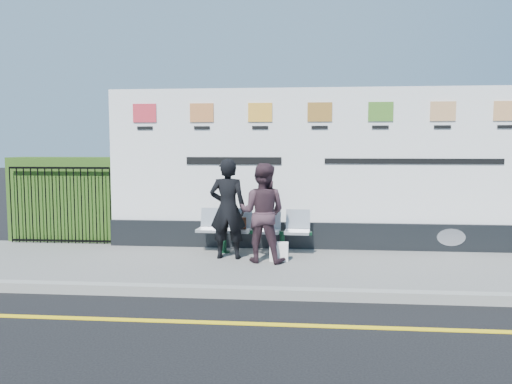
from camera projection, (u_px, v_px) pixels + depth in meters
ground at (285, 325)px, 5.70m from camera, size 80.00×80.00×0.00m
pavement at (290, 267)px, 8.17m from camera, size 14.00×3.00×0.12m
kerb at (288, 294)px, 6.69m from camera, size 14.00×0.18×0.14m
yellow_line at (285, 325)px, 5.70m from camera, size 14.00×0.10×0.01m
billboard at (319, 180)px, 9.34m from camera, size 8.00×0.30×3.00m
hedge at (70, 198)px, 10.29m from camera, size 2.35×0.70×1.70m
railing at (60, 205)px, 9.85m from camera, size 2.05×0.06×1.54m
bench at (253, 241)px, 8.97m from camera, size 2.05×0.64×0.43m
woman_left at (228, 209)px, 8.51m from camera, size 0.64×0.43×1.72m
woman_right at (262, 213)px, 8.27m from camera, size 0.90×0.76×1.64m
handbag_brown at (238, 223)px, 8.98m from camera, size 0.29×0.17×0.21m
carrier_bag_white at (279, 252)px, 8.38m from camera, size 0.31×0.19×0.31m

